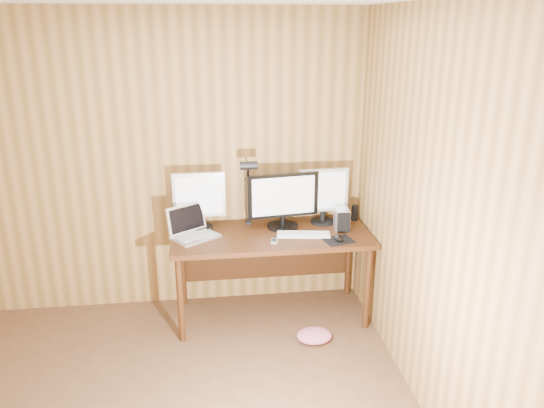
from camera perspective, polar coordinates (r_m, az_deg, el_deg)
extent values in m
plane|color=olive|center=(4.48, -12.61, 4.02)|extent=(4.00, 0.00, 4.00)
plane|color=olive|center=(2.89, 20.62, -5.11)|extent=(0.00, 4.00, 4.00)
cube|color=#3A1D0C|center=(4.30, -0.09, -3.44)|extent=(1.60, 0.70, 0.04)
cube|color=#3A1D0C|center=(4.70, -0.58, -5.06)|extent=(1.48, 0.02, 0.51)
cylinder|color=#3A1D0C|center=(4.18, -9.83, -10.15)|extent=(0.05, 0.05, 0.71)
cylinder|color=#3A1D0C|center=(4.70, -9.59, -6.72)|extent=(0.05, 0.05, 0.71)
cylinder|color=#3A1D0C|center=(4.36, 10.23, -8.92)|extent=(0.05, 0.05, 0.71)
cylinder|color=#3A1D0C|center=(4.85, 8.22, -5.78)|extent=(0.05, 0.05, 0.71)
cylinder|color=black|center=(4.42, 1.15, -2.38)|extent=(0.26, 0.26, 0.02)
cylinder|color=black|center=(4.41, 1.15, -1.80)|extent=(0.04, 0.04, 0.08)
cube|color=black|center=(4.33, 1.17, 0.95)|extent=(0.60, 0.11, 0.37)
cube|color=white|center=(4.31, 1.25, 0.86)|extent=(0.52, 0.07, 0.32)
cylinder|color=black|center=(4.44, -7.69, -2.49)|extent=(0.20, 0.20, 0.02)
cylinder|color=black|center=(4.42, -7.72, -1.83)|extent=(0.04, 0.04, 0.09)
cube|color=silver|center=(4.34, -7.86, 0.99)|extent=(0.42, 0.04, 0.37)
cube|color=white|center=(4.32, -7.85, 0.90)|extent=(0.37, 0.01, 0.32)
cylinder|color=black|center=(4.54, 5.44, -1.89)|extent=(0.20, 0.20, 0.02)
cylinder|color=black|center=(4.52, 5.46, -1.24)|extent=(0.04, 0.04, 0.09)
cube|color=silver|center=(4.45, 5.55, 1.50)|extent=(0.42, 0.07, 0.37)
cube|color=white|center=(4.43, 5.63, 1.41)|extent=(0.37, 0.03, 0.31)
cube|color=silver|center=(4.25, -8.24, -3.51)|extent=(0.42, 0.39, 0.02)
cube|color=silver|center=(4.30, -9.20, -1.52)|extent=(0.31, 0.24, 0.23)
cube|color=black|center=(4.30, -9.20, -1.52)|extent=(0.27, 0.20, 0.19)
cube|color=#B2B2B7|center=(4.25, -8.24, -3.38)|extent=(0.32, 0.28, 0.00)
cube|color=white|center=(4.26, 3.39, -3.30)|extent=(0.44, 0.19, 0.02)
cube|color=white|center=(4.26, 3.40, -3.16)|extent=(0.40, 0.16, 0.00)
cube|color=black|center=(4.19, 7.17, -3.90)|extent=(0.26, 0.23, 0.00)
ellipsoid|color=black|center=(4.18, 7.19, -3.64)|extent=(0.10, 0.12, 0.04)
cube|color=silver|center=(4.39, 7.52, -1.64)|extent=(0.12, 0.16, 0.18)
cube|color=black|center=(4.31, 7.72, -2.02)|extent=(0.11, 0.01, 0.17)
cube|color=silver|center=(4.14, 0.23, -4.01)|extent=(0.06, 0.10, 0.01)
cube|color=black|center=(4.13, 0.23, -3.93)|extent=(0.05, 0.06, 0.00)
cylinder|color=black|center=(4.61, 8.88, -0.95)|extent=(0.06, 0.06, 0.13)
cube|color=black|center=(4.51, -2.57, -2.23)|extent=(0.05, 0.06, 0.06)
cylinder|color=black|center=(4.44, -2.61, 0.27)|extent=(0.03, 0.03, 0.40)
sphere|color=black|center=(4.38, -2.65, 2.71)|extent=(0.04, 0.04, 0.04)
cylinder|color=black|center=(4.30, -2.59, 3.45)|extent=(0.02, 0.14, 0.16)
cylinder|color=black|center=(4.21, -2.52, 4.15)|extent=(0.14, 0.07, 0.07)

